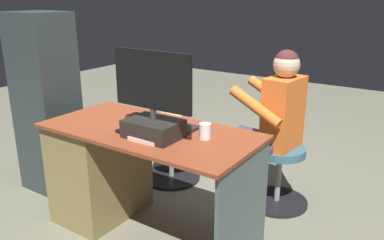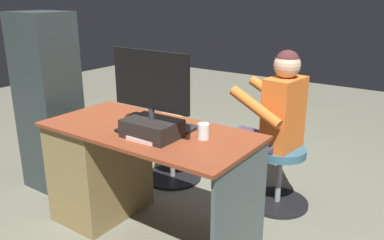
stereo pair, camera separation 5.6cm
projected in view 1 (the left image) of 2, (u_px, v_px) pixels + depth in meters
The scene contains 13 objects.
ground_plane at pixel (180, 211), 3.01m from camera, with size 10.00×10.00×0.00m, color #686857.
desk at pixel (110, 166), 2.83m from camera, with size 1.41×0.68×0.75m.
monitor at pixel (153, 111), 2.33m from camera, with size 0.54×0.24×0.52m.
keyboard at pixel (168, 124), 2.58m from camera, with size 0.42×0.14×0.02m, color #242326.
computer_mouse at pixel (135, 115), 2.75m from camera, with size 0.06×0.10×0.04m, color black.
cup at pixel (205, 131), 2.35m from camera, with size 0.07×0.07×0.09m, color white.
tv_remote at pixel (127, 129), 2.50m from camera, with size 0.04×0.15×0.02m, color black.
notebook_binder at pixel (158, 134), 2.40m from camera, with size 0.22×0.30×0.02m, color beige.
office_chair_teddy at pixel (171, 151), 3.46m from camera, with size 0.50×0.50×0.47m.
teddy_bear at pixel (171, 113), 3.37m from camera, with size 0.21×0.22×0.30m.
visitor_chair at pixel (279, 172), 3.05m from camera, with size 0.48×0.48×0.47m.
person at pixel (271, 115), 2.95m from camera, with size 0.56×0.52×1.20m.
equipment_rack at pixel (47, 104), 3.19m from camera, with size 0.44×0.36×1.45m, color #2B3535.
Camera 1 is at (-1.56, 2.15, 1.58)m, focal length 37.11 mm.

